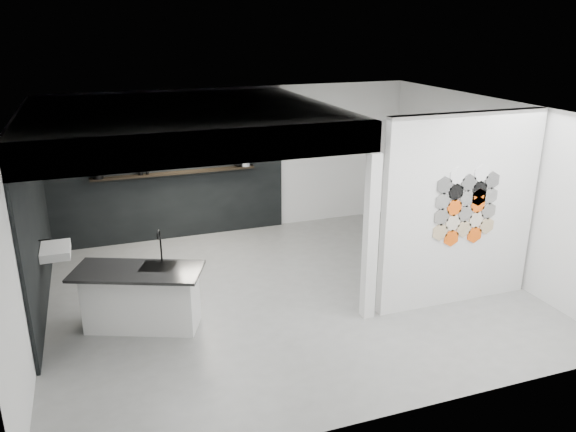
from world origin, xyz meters
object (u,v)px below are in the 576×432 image
Objects in this scene: kitchen_island at (141,297)px; kettle at (238,163)px; glass_vase at (246,162)px; bottle_dark at (147,170)px; utensil_cup at (141,172)px; glass_bowl at (246,163)px; partition_panel at (460,211)px; wall_basin at (56,251)px; stockpot at (98,174)px.

kitchen_island is 11.72× the size of kettle.
glass_vase reaches higher than kitchen_island.
bottle_dark is (0.49, 3.12, 0.94)m from kitchen_island.
kettle is at bearing 0.00° from utensil_cup.
bottle_dark is at bearing 180.00° from glass_bowl.
partition_panel is 18.59× the size of glass_vase.
wall_basin is 0.33× the size of kitchen_island.
bottle_dark is 1.35× the size of utensil_cup.
wall_basin is 4.05× the size of bottle_dark.
glass_bowl is (3.39, 2.07, 0.52)m from wall_basin.
bottle_dark reaches higher than utensil_cup.
stockpot reaches higher than bottle_dark.
glass_vase is (3.39, 2.07, 0.55)m from wall_basin.
utensil_cup is at bearing 55.36° from wall_basin.
glass_vase is (0.16, 0.00, 0.01)m from kettle.
kettle reaches higher than wall_basin.
glass_bowl is (0.16, 0.00, -0.01)m from kettle.
kitchen_island is 9.59× the size of stockpot.
bottle_dark reaches higher than wall_basin.
kettle is 1.41× the size of utensil_cup.
kitchen_island is 12.29× the size of bottle_dark.
bottle_dark is at bearing 180.00° from glass_vase.
bottle_dark is (1.54, 2.07, 0.54)m from wall_basin.
kitchen_island is 3.92m from kettle.
stockpot reaches higher than utensil_cup.
partition_panel is at bearing -18.23° from wall_basin.
stockpot is at bearing 180.00° from utensil_cup.
kitchen_island is 4.01m from glass_vase.
kitchen_island is 3.28m from utensil_cup.
wall_basin is 3.86× the size of kettle.
glass_bowl is (2.33, 3.12, 0.92)m from kitchen_island.
stockpot reaches higher than kitchen_island.
wall_basin is 3.16× the size of stockpot.
utensil_cup reaches higher than kitchen_island.
stockpot is at bearing 141.01° from partition_panel.
glass_bowl reaches higher than kitchen_island.
wall_basin is (-5.46, 1.80, -0.55)m from partition_panel.
kitchen_island is at bearing -126.74° from glass_vase.
glass_bowl reaches higher than wall_basin.
glass_bowl is 1.03× the size of bottle_dark.
kettle reaches higher than kitchen_island.
kitchen_island is (-4.41, 0.74, -0.95)m from partition_panel.
stockpot is 2.70m from glass_vase.
utensil_cup is at bearing -155.69° from kettle.
partition_panel is 5.78m from wall_basin.
stockpot is 1.26× the size of glass_vase.
kitchen_island is at bearing 170.46° from partition_panel.
glass_vase is (2.33, 3.12, 0.94)m from kitchen_island.
partition_panel reaches higher than kitchen_island.
wall_basin is 2.25m from stockpot.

